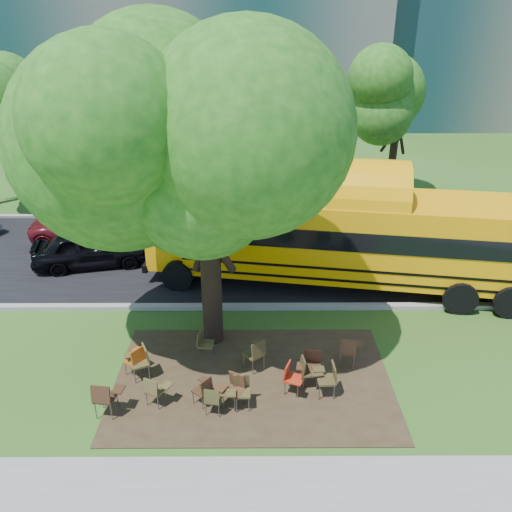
{
  "coord_description": "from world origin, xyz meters",
  "views": [
    {
      "loc": [
        1.03,
        -10.66,
        8.35
      ],
      "look_at": [
        1.09,
        3.03,
        1.85
      ],
      "focal_mm": 35.0,
      "sensor_mm": 36.0,
      "label": 1
    }
  ],
  "objects_px": {
    "chair_10": "(204,342)",
    "chair_13": "(349,349)",
    "black_car": "(92,248)",
    "main_tree": "(206,168)",
    "chair_1": "(155,389)",
    "chair_3": "(234,387)",
    "school_bus": "(358,236)",
    "chair_4": "(214,398)",
    "chair_0": "(105,396)",
    "chair_8": "(136,358)",
    "chair_5": "(240,388)",
    "chair_9": "(141,359)",
    "chair_2": "(204,388)",
    "chair_11": "(256,351)",
    "chair_7": "(307,370)",
    "chair_12": "(291,376)",
    "chair_14": "(311,363)",
    "bg_car_red": "(89,226)",
    "chair_6": "(328,376)"
  },
  "relations": [
    {
      "from": "school_bus",
      "to": "chair_8",
      "type": "relative_size",
      "value": 15.13
    },
    {
      "from": "chair_0",
      "to": "chair_8",
      "type": "xyz_separation_m",
      "value": [
        0.39,
        1.47,
        -0.05
      ]
    },
    {
      "from": "chair_5",
      "to": "chair_13",
      "type": "xyz_separation_m",
      "value": [
        2.81,
        1.51,
        0.03
      ]
    },
    {
      "from": "chair_2",
      "to": "chair_11",
      "type": "relative_size",
      "value": 0.82
    },
    {
      "from": "chair_9",
      "to": "chair_14",
      "type": "bearing_deg",
      "value": -117.7
    },
    {
      "from": "chair_2",
      "to": "chair_9",
      "type": "bearing_deg",
      "value": 97.44
    },
    {
      "from": "chair_2",
      "to": "chair_11",
      "type": "height_order",
      "value": "chair_11"
    },
    {
      "from": "school_bus",
      "to": "black_car",
      "type": "xyz_separation_m",
      "value": [
        -9.49,
        1.59,
        -1.13
      ]
    },
    {
      "from": "chair_14",
      "to": "bg_car_red",
      "type": "distance_m",
      "value": 12.26
    },
    {
      "from": "main_tree",
      "to": "chair_11",
      "type": "relative_size",
      "value": 9.01
    },
    {
      "from": "chair_5",
      "to": "chair_11",
      "type": "bearing_deg",
      "value": -107.31
    },
    {
      "from": "chair_14",
      "to": "chair_1",
      "type": "bearing_deg",
      "value": 22.06
    },
    {
      "from": "chair_5",
      "to": "main_tree",
      "type": "bearing_deg",
      "value": -74.65
    },
    {
      "from": "chair_7",
      "to": "chair_11",
      "type": "bearing_deg",
      "value": -126.07
    },
    {
      "from": "school_bus",
      "to": "chair_12",
      "type": "relative_size",
      "value": 15.77
    },
    {
      "from": "chair_2",
      "to": "chair_7",
      "type": "distance_m",
      "value": 2.58
    },
    {
      "from": "chair_6",
      "to": "bg_car_red",
      "type": "xyz_separation_m",
      "value": [
        -8.63,
        9.54,
        0.06
      ]
    },
    {
      "from": "main_tree",
      "to": "chair_6",
      "type": "height_order",
      "value": "main_tree"
    },
    {
      "from": "school_bus",
      "to": "chair_7",
      "type": "relative_size",
      "value": 15.32
    },
    {
      "from": "chair_13",
      "to": "main_tree",
      "type": "bearing_deg",
      "value": 171.44
    },
    {
      "from": "chair_5",
      "to": "chair_9",
      "type": "height_order",
      "value": "chair_9"
    },
    {
      "from": "chair_3",
      "to": "chair_10",
      "type": "bearing_deg",
      "value": -36.99
    },
    {
      "from": "chair_12",
      "to": "bg_car_red",
      "type": "xyz_separation_m",
      "value": [
        -7.74,
        9.48,
        0.1
      ]
    },
    {
      "from": "chair_5",
      "to": "chair_7",
      "type": "relative_size",
      "value": 0.99
    },
    {
      "from": "chair_12",
      "to": "black_car",
      "type": "bearing_deg",
      "value": -114.87
    },
    {
      "from": "chair_2",
      "to": "chair_12",
      "type": "xyz_separation_m",
      "value": [
        2.09,
        0.39,
        0.03
      ]
    },
    {
      "from": "chair_5",
      "to": "chair_8",
      "type": "distance_m",
      "value": 2.92
    },
    {
      "from": "chair_9",
      "to": "chair_4",
      "type": "bearing_deg",
      "value": -149.76
    },
    {
      "from": "school_bus",
      "to": "chair_4",
      "type": "xyz_separation_m",
      "value": [
        -4.4,
        -6.27,
        -1.35
      ]
    },
    {
      "from": "chair_10",
      "to": "chair_13",
      "type": "relative_size",
      "value": 0.93
    },
    {
      "from": "chair_10",
      "to": "chair_13",
      "type": "bearing_deg",
      "value": 94.08
    },
    {
      "from": "chair_3",
      "to": "bg_car_red",
      "type": "distance_m",
      "value": 11.76
    },
    {
      "from": "chair_3",
      "to": "chair_7",
      "type": "distance_m",
      "value": 1.91
    },
    {
      "from": "chair_1",
      "to": "chair_9",
      "type": "height_order",
      "value": "chair_9"
    },
    {
      "from": "chair_7",
      "to": "chair_9",
      "type": "relative_size",
      "value": 0.93
    },
    {
      "from": "chair_4",
      "to": "black_car",
      "type": "xyz_separation_m",
      "value": [
        -5.09,
        7.87,
        0.23
      ]
    },
    {
      "from": "chair_7",
      "to": "bg_car_red",
      "type": "relative_size",
      "value": 0.19
    },
    {
      "from": "chair_7",
      "to": "chair_14",
      "type": "bearing_deg",
      "value": 143.46
    },
    {
      "from": "chair_11",
      "to": "main_tree",
      "type": "bearing_deg",
      "value": 91.81
    },
    {
      "from": "black_car",
      "to": "main_tree",
      "type": "bearing_deg",
      "value": -147.42
    },
    {
      "from": "chair_1",
      "to": "chair_3",
      "type": "relative_size",
      "value": 0.95
    },
    {
      "from": "chair_14",
      "to": "chair_12",
      "type": "bearing_deg",
      "value": 48.28
    },
    {
      "from": "chair_6",
      "to": "chair_12",
      "type": "xyz_separation_m",
      "value": [
        -0.89,
        0.06,
        -0.05
      ]
    },
    {
      "from": "chair_3",
      "to": "chair_10",
      "type": "relative_size",
      "value": 1.04
    },
    {
      "from": "chair_12",
      "to": "school_bus",
      "type": "bearing_deg",
      "value": 176.2
    },
    {
      "from": "black_car",
      "to": "bg_car_red",
      "type": "xyz_separation_m",
      "value": [
        -0.82,
        2.34,
        -0.09
      ]
    },
    {
      "from": "chair_3",
      "to": "black_car",
      "type": "relative_size",
      "value": 0.21
    },
    {
      "from": "chair_1",
      "to": "bg_car_red",
      "type": "xyz_separation_m",
      "value": [
        -4.5,
        9.91,
        0.11
      ]
    },
    {
      "from": "chair_4",
      "to": "chair_3",
      "type": "bearing_deg",
      "value": 45.62
    },
    {
      "from": "chair_11",
      "to": "black_car",
      "type": "distance_m",
      "value": 8.7
    }
  ]
}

